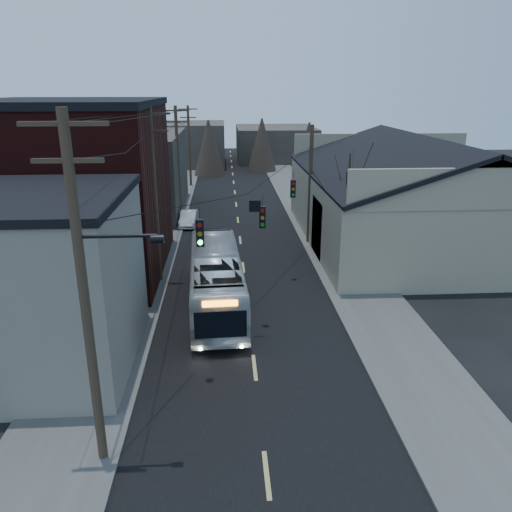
{
  "coord_description": "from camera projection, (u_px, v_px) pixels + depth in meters",
  "views": [
    {
      "loc": [
        -1.07,
        -9.9,
        10.96
      ],
      "look_at": [
        0.4,
        13.44,
        3.0
      ],
      "focal_mm": 35.0,
      "sensor_mm": 36.0,
      "label": 1
    }
  ],
  "objects": [
    {
      "name": "bare_tree",
      "position": [
        347.0,
        211.0,
        31.08
      ],
      "size": [
        0.4,
        0.4,
        7.2
      ],
      "primitive_type": "cone",
      "color": "black",
      "rests_on": "ground"
    },
    {
      "name": "building_clapboard",
      "position": [
        27.0,
        285.0,
        19.79
      ],
      "size": [
        8.0,
        8.0,
        7.0
      ],
      "primitive_type": "cube",
      "color": "slate",
      "rests_on": "ground"
    },
    {
      "name": "parked_car",
      "position": [
        189.0,
        218.0,
        41.29
      ],
      "size": [
        1.48,
        3.78,
        1.23
      ],
      "primitive_type": "imported",
      "rotation": [
        0.0,
        0.0,
        -0.05
      ],
      "color": "#B7BAC0",
      "rests_on": "ground"
    },
    {
      "name": "building_left_far",
      "position": [
        132.0,
        173.0,
        45.27
      ],
      "size": [
        9.0,
        14.0,
        7.0
      ],
      "primitive_type": "cube",
      "color": "#352F2A",
      "rests_on": "ground"
    },
    {
      "name": "sidewalk_left",
      "position": [
        159.0,
        227.0,
        40.89
      ],
      "size": [
        4.0,
        110.0,
        0.12
      ],
      "primitive_type": "cube",
      "color": "#474744",
      "rests_on": "ground"
    },
    {
      "name": "bus",
      "position": [
        216.0,
        279.0,
        25.83
      ],
      "size": [
        3.04,
        10.96,
        3.02
      ],
      "primitive_type": "imported",
      "rotation": [
        0.0,
        0.0,
        3.19
      ],
      "color": "#AFB6BC",
      "rests_on": "ground"
    },
    {
      "name": "sidewalk_right",
      "position": [
        316.0,
        224.0,
        41.66
      ],
      "size": [
        4.0,
        110.0,
        0.12
      ],
      "primitive_type": "cube",
      "color": "#474744",
      "rests_on": "ground"
    },
    {
      "name": "building_far_left",
      "position": [
        190.0,
        144.0,
        73.04
      ],
      "size": [
        10.0,
        12.0,
        6.0
      ],
      "primitive_type": "cube",
      "color": "#352F2A",
      "rests_on": "ground"
    },
    {
      "name": "road_surface",
      "position": [
        239.0,
        226.0,
        41.29
      ],
      "size": [
        9.0,
        110.0,
        0.02
      ],
      "primitive_type": "cube",
      "color": "black",
      "rests_on": "ground"
    },
    {
      "name": "warehouse",
      "position": [
        418.0,
        206.0,
        36.48
      ],
      "size": [
        16.16,
        20.6,
        7.73
      ],
      "color": "gray",
      "rests_on": "ground"
    },
    {
      "name": "utility_lines",
      "position": [
        195.0,
        180.0,
        33.98
      ],
      "size": [
        11.24,
        45.28,
        10.5
      ],
      "color": "#382B1E",
      "rests_on": "ground"
    },
    {
      "name": "building_brick",
      "position": [
        75.0,
        192.0,
        29.64
      ],
      "size": [
        10.0,
        12.0,
        10.0
      ],
      "primitive_type": "cube",
      "color": "black",
      "rests_on": "ground"
    },
    {
      "name": "building_far_right",
      "position": [
        275.0,
        143.0,
        78.7
      ],
      "size": [
        12.0,
        14.0,
        5.0
      ],
      "primitive_type": "cube",
      "color": "#352F2A",
      "rests_on": "ground"
    }
  ]
}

